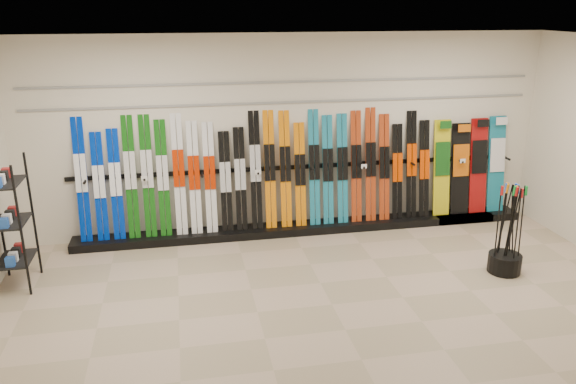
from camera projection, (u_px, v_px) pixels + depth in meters
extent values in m
plane|color=tan|center=(332.00, 305.00, 6.63)|extent=(8.00, 8.00, 0.00)
plane|color=beige|center=(290.00, 135.00, 8.48)|extent=(8.00, 0.00, 8.00)
plane|color=silver|center=(339.00, 43.00, 5.68)|extent=(8.00, 8.00, 0.00)
cube|color=black|center=(307.00, 228.00, 8.77)|extent=(8.00, 0.40, 0.12)
cube|color=#002AB5|center=(81.00, 179.00, 7.96)|extent=(0.17, 0.30, 1.80)
cube|color=#002AB5|center=(100.00, 187.00, 8.02)|extent=(0.17, 0.26, 1.55)
cube|color=#002AB5|center=(116.00, 185.00, 8.06)|extent=(0.17, 0.27, 1.59)
cube|color=#125910|center=(131.00, 176.00, 8.08)|extent=(0.17, 0.30, 1.81)
cube|color=#125910|center=(147.00, 175.00, 8.12)|extent=(0.17, 0.30, 1.82)
cube|color=#125910|center=(163.00, 178.00, 8.17)|extent=(0.17, 0.28, 1.70)
cube|color=silver|center=(179.00, 174.00, 8.21)|extent=(0.17, 0.30, 1.80)
cube|color=silver|center=(194.00, 178.00, 8.26)|extent=(0.17, 0.28, 1.66)
cube|color=silver|center=(210.00, 178.00, 8.30)|extent=(0.17, 0.27, 1.63)
cube|color=black|center=(226.00, 182.00, 8.36)|extent=(0.17, 0.25, 1.49)
cube|color=black|center=(240.00, 179.00, 8.39)|extent=(0.17, 0.26, 1.54)
cube|color=black|center=(255.00, 169.00, 8.41)|extent=(0.17, 0.30, 1.82)
cube|color=orange|center=(270.00, 168.00, 8.45)|extent=(0.17, 0.30, 1.82)
cube|color=orange|center=(285.00, 170.00, 8.50)|extent=(0.17, 0.29, 1.76)
cube|color=orange|center=(300.00, 175.00, 8.56)|extent=(0.17, 0.26, 1.58)
cube|color=teal|center=(314.00, 168.00, 8.58)|extent=(0.17, 0.29, 1.76)
cube|color=teal|center=(328.00, 170.00, 8.63)|extent=(0.17, 0.28, 1.67)
cube|color=teal|center=(342.00, 169.00, 8.67)|extent=(0.17, 0.28, 1.69)
cube|color=#A13412|center=(356.00, 167.00, 8.71)|extent=(0.17, 0.29, 1.72)
cube|color=#A13412|center=(371.00, 165.00, 8.75)|extent=(0.17, 0.29, 1.76)
cube|color=#A13412|center=(384.00, 168.00, 8.80)|extent=(0.17, 0.27, 1.65)
cube|color=black|center=(397.00, 172.00, 8.85)|extent=(0.17, 0.25, 1.50)
cube|color=black|center=(411.00, 165.00, 8.88)|extent=(0.17, 0.28, 1.69)
cube|color=black|center=(424.00, 169.00, 8.93)|extent=(0.17, 0.26, 1.54)
cube|color=gold|center=(442.00, 168.00, 8.99)|extent=(0.27, 0.24, 1.53)
cube|color=black|center=(460.00, 169.00, 9.06)|extent=(0.31, 0.23, 1.47)
cube|color=#990C0C|center=(478.00, 166.00, 9.11)|extent=(0.29, 0.24, 1.53)
cube|color=#14728C|center=(496.00, 164.00, 9.17)|extent=(0.29, 0.24, 1.56)
cube|color=black|center=(10.00, 224.00, 6.85)|extent=(0.40, 0.60, 1.64)
cylinder|color=black|center=(504.00, 263.00, 7.41)|extent=(0.43, 0.43, 0.25)
cylinder|color=black|center=(517.00, 233.00, 7.15)|extent=(0.05, 0.02, 1.18)
cylinder|color=black|center=(502.00, 227.00, 7.33)|extent=(0.11, 0.08, 1.18)
cylinder|color=black|center=(511.00, 226.00, 7.35)|extent=(0.15, 0.08, 1.17)
cylinder|color=black|center=(510.00, 230.00, 7.24)|extent=(0.07, 0.07, 1.18)
cylinder|color=black|center=(497.00, 230.00, 7.24)|extent=(0.02, 0.05, 1.18)
cylinder|color=black|center=(502.00, 225.00, 7.38)|extent=(0.03, 0.06, 1.18)
cylinder|color=black|center=(501.00, 226.00, 7.35)|extent=(0.12, 0.14, 1.17)
cylinder|color=black|center=(521.00, 230.00, 7.24)|extent=(0.03, 0.07, 1.18)
cylinder|color=black|center=(512.00, 231.00, 7.21)|extent=(0.07, 0.10, 1.18)
cylinder|color=black|center=(511.00, 229.00, 7.26)|extent=(0.04, 0.07, 1.18)
cylinder|color=black|center=(513.00, 228.00, 7.31)|extent=(0.15, 0.03, 1.17)
cylinder|color=black|center=(509.00, 230.00, 7.24)|extent=(0.11, 0.04, 1.18)
cube|color=gray|center=(291.00, 102.00, 8.31)|extent=(7.60, 0.02, 0.03)
cube|color=gray|center=(291.00, 82.00, 8.21)|extent=(7.60, 0.02, 0.03)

